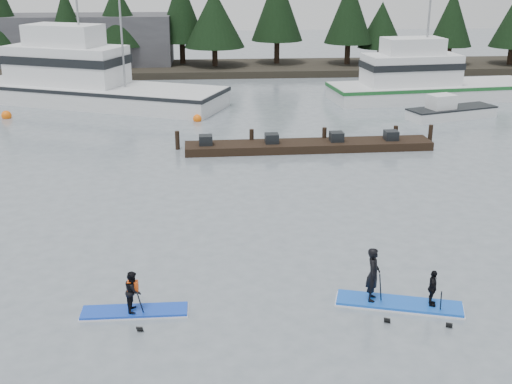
{
  "coord_description": "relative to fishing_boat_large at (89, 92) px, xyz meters",
  "views": [
    {
      "loc": [
        -1.77,
        -17.31,
        9.49
      ],
      "look_at": [
        0.0,
        6.0,
        1.1
      ],
      "focal_mm": 45.0,
      "sensor_mm": 36.0,
      "label": 1
    }
  ],
  "objects": [
    {
      "name": "buoy_c",
      "position": [
        21.4,
        -1.9,
        -0.78
      ],
      "size": [
        0.51,
        0.51,
        0.51
      ],
      "primitive_type": "sphere",
      "color": "orange",
      "rests_on": "ground"
    },
    {
      "name": "paddleboard_duo",
      "position": [
        13.72,
        -29.74,
        -0.25
      ],
      "size": [
        3.71,
        1.84,
        2.28
      ],
      "rotation": [
        0.0,
        0.0,
        -0.28
      ],
      "color": "blue",
      "rests_on": "ground"
    },
    {
      "name": "skiff",
      "position": [
        24.09,
        -6.42,
        -0.44
      ],
      "size": [
        6.16,
        3.5,
        0.69
      ],
      "primitive_type": "cube",
      "rotation": [
        0.0,
        0.0,
        0.31
      ],
      "color": "white",
      "rests_on": "ground"
    },
    {
      "name": "far_shore",
      "position": [
        10.19,
        13.33,
        -0.48
      ],
      "size": [
        70.0,
        8.0,
        0.6
      ],
      "primitive_type": "cube",
      "color": "#2D281E",
      "rests_on": "ground"
    },
    {
      "name": "paddleboard_solo",
      "position": [
        6.17,
        -29.63,
        -0.34
      ],
      "size": [
        3.01,
        1.02,
        1.81
      ],
      "rotation": [
        0.0,
        0.0,
        0.0
      ],
      "color": "blue",
      "rests_on": "ground"
    },
    {
      "name": "fishing_boat_large",
      "position": [
        0.0,
        0.0,
        0.0
      ],
      "size": [
        18.84,
        11.79,
        10.26
      ],
      "rotation": [
        0.0,
        0.0,
        -0.4
      ],
      "color": "white",
      "rests_on": "ground"
    },
    {
      "name": "buoy_b",
      "position": [
        7.72,
        -6.04,
        -0.78
      ],
      "size": [
        0.55,
        0.55,
        0.55
      ],
      "primitive_type": "sphere",
      "color": "orange",
      "rests_on": "ground"
    },
    {
      "name": "treeline",
      "position": [
        10.19,
        13.33,
        -0.78
      ],
      "size": [
        60.0,
        4.0,
        8.0
      ],
      "primitive_type": null,
      "color": "black",
      "rests_on": "ground"
    },
    {
      "name": "floating_dock",
      "position": [
        13.75,
        -13.12,
        -0.56
      ],
      "size": [
        13.24,
        2.07,
        0.44
      ],
      "primitive_type": "cube",
      "rotation": [
        0.0,
        0.0,
        0.02
      ],
      "color": "black",
      "rests_on": "ground"
    },
    {
      "name": "fishing_boat_medium",
      "position": [
        24.4,
        -0.44,
        -0.15
      ],
      "size": [
        15.28,
        5.91,
        8.81
      ],
      "rotation": [
        0.0,
        0.0,
        0.11
      ],
      "color": "white",
      "rests_on": "ground"
    },
    {
      "name": "waterfront_building",
      "position": [
        -3.81,
        15.33,
        1.72
      ],
      "size": [
        18.0,
        6.0,
        5.0
      ],
      "primitive_type": "cube",
      "color": "#4C4C51",
      "rests_on": "ground"
    },
    {
      "name": "buoy_a",
      "position": [
        -4.58,
        -4.29,
        -0.78
      ],
      "size": [
        0.64,
        0.64,
        0.64
      ],
      "primitive_type": "sphere",
      "color": "orange",
      "rests_on": "ground"
    },
    {
      "name": "ground",
      "position": [
        10.19,
        -28.67,
        -0.78
      ],
      "size": [
        160.0,
        160.0,
        0.0
      ],
      "primitive_type": "plane",
      "color": "slate",
      "rests_on": "ground"
    }
  ]
}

